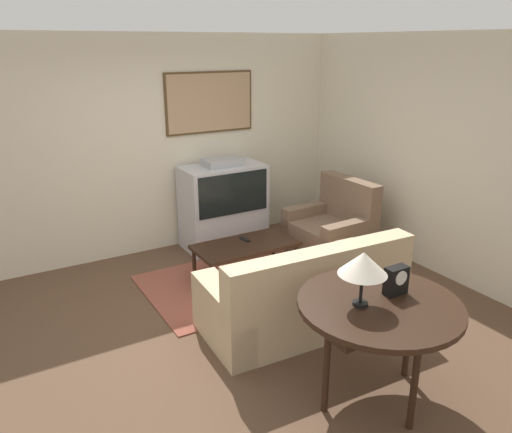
{
  "coord_description": "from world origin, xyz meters",
  "views": [
    {
      "loc": [
        -1.97,
        -3.82,
        2.58
      ],
      "look_at": [
        0.69,
        0.69,
        0.75
      ],
      "focal_mm": 35.0,
      "sensor_mm": 36.0,
      "label": 1
    }
  ],
  "objects": [
    {
      "name": "ground_plane",
      "position": [
        0.0,
        0.0,
        0.0
      ],
      "size": [
        12.0,
        12.0,
        0.0
      ],
      "primitive_type": "plane",
      "color": "brown"
    },
    {
      "name": "area_rug",
      "position": [
        0.63,
        0.7,
        0.01
      ],
      "size": [
        2.4,
        1.46,
        0.01
      ],
      "color": "brown",
      "rests_on": "ground_plane"
    },
    {
      "name": "coffee_table",
      "position": [
        0.6,
        0.77,
        0.37
      ],
      "size": [
        1.17,
        0.59,
        0.41
      ],
      "color": "black",
      "rests_on": "ground_plane"
    },
    {
      "name": "armchair",
      "position": [
        1.85,
        0.78,
        0.31
      ],
      "size": [
        0.85,
        0.98,
        0.97
      ],
      "rotation": [
        0.0,
        0.0,
        -1.53
      ],
      "color": "brown",
      "rests_on": "ground_plane"
    },
    {
      "name": "console_table",
      "position": [
        0.41,
        -1.54,
        0.75
      ],
      "size": [
        1.19,
        1.19,
        0.82
      ],
      "color": "black",
      "rests_on": "ground_plane"
    },
    {
      "name": "wall_right",
      "position": [
        2.63,
        0.0,
        1.35
      ],
      "size": [
        0.06,
        12.0,
        2.7
      ],
      "color": "beige",
      "rests_on": "ground_plane"
    },
    {
      "name": "couch",
      "position": [
        0.55,
        -0.45,
        0.31
      ],
      "size": [
        1.92,
        0.98,
        0.9
      ],
      "rotation": [
        0.0,
        0.0,
        3.09
      ],
      "color": "#CCB289",
      "rests_on": "ground_plane"
    },
    {
      "name": "table_lamp",
      "position": [
        0.26,
        -1.5,
        1.14
      ],
      "size": [
        0.35,
        0.35,
        0.41
      ],
      "color": "black",
      "rests_on": "console_table"
    },
    {
      "name": "wall_back",
      "position": [
        0.01,
        2.13,
        1.36
      ],
      "size": [
        12.0,
        0.1,
        2.7
      ],
      "color": "beige",
      "rests_on": "ground_plane"
    },
    {
      "name": "tv",
      "position": [
        0.82,
        1.76,
        0.56
      ],
      "size": [
        1.06,
        0.6,
        1.18
      ],
      "color": "#B7B7BC",
      "rests_on": "ground_plane"
    },
    {
      "name": "remote",
      "position": [
        0.65,
        0.88,
        0.42
      ],
      "size": [
        0.07,
        0.16,
        0.02
      ],
      "color": "black",
      "rests_on": "coffee_table"
    },
    {
      "name": "mantel_clock",
      "position": [
        0.6,
        -1.5,
        0.93
      ],
      "size": [
        0.18,
        0.1,
        0.22
      ],
      "color": "black",
      "rests_on": "console_table"
    }
  ]
}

